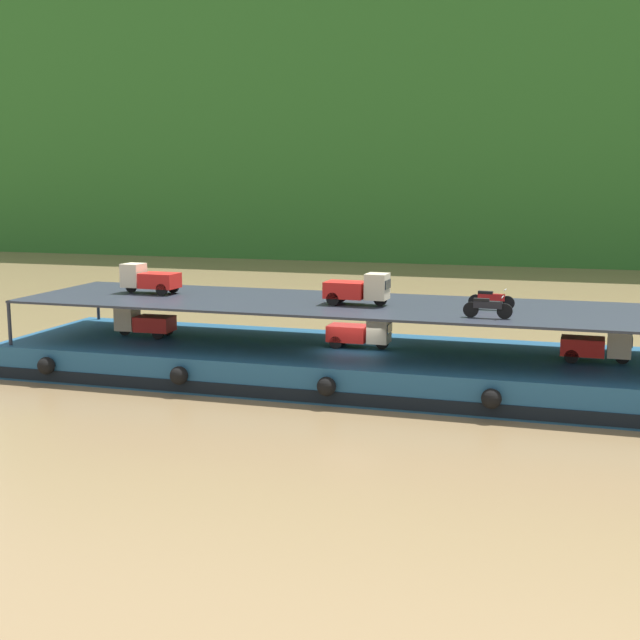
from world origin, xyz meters
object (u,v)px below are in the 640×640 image
cargo_barge (354,366)px  mini_truck_upper_stern (149,279)px  mini_truck_lower_aft (360,332)px  mini_truck_lower_stern (144,322)px  motorcycle_upper_centre (491,299)px  motorcycle_upper_port (487,307)px  mini_truck_upper_mid (358,289)px  mini_truck_lower_mid (597,346)px

cargo_barge → mini_truck_upper_stern: bearing=177.7°
mini_truck_lower_aft → mini_truck_upper_stern: 10.48m
mini_truck_lower_stern → motorcycle_upper_centre: (16.04, 0.03, 1.74)m
cargo_barge → motorcycle_upper_port: 7.02m
mini_truck_lower_stern → mini_truck_upper_stern: mini_truck_upper_stern is taller
mini_truck_upper_stern → motorcycle_upper_centre: 15.90m
mini_truck_lower_aft → mini_truck_upper_mid: bearing=-85.7°
cargo_barge → mini_truck_lower_stern: size_ratio=11.36×
mini_truck_lower_aft → mini_truck_upper_stern: size_ratio=0.99×
mini_truck_upper_mid → motorcycle_upper_port: bearing=-18.5°
cargo_barge → motorcycle_upper_port: size_ratio=16.63×
cargo_barge → mini_truck_upper_mid: bearing=-54.5°
mini_truck_lower_stern → mini_truck_lower_aft: (10.43, 0.33, 0.00)m
motorcycle_upper_port → motorcycle_upper_centre: same height
mini_truck_upper_stern → motorcycle_upper_port: (15.98, -2.61, -0.26)m
mini_truck_upper_stern → motorcycle_upper_port: mini_truck_upper_stern is taller
cargo_barge → motorcycle_upper_port: motorcycle_upper_port is taller
mini_truck_upper_mid → motorcycle_upper_centre: mini_truck_upper_mid is taller
mini_truck_upper_mid → motorcycle_upper_port: 5.96m
mini_truck_lower_stern → mini_truck_upper_stern: 2.05m
cargo_barge → mini_truck_lower_mid: (10.05, 0.25, 1.44)m
motorcycle_upper_centre → mini_truck_lower_aft: bearing=176.9°
mini_truck_lower_aft → motorcycle_upper_port: bearing=-24.0°
mini_truck_lower_aft → mini_truck_lower_mid: 9.87m
mini_truck_lower_mid → motorcycle_upper_port: bearing=-149.7°
mini_truck_upper_stern → mini_truck_upper_mid: bearing=-4.0°
mini_truck_upper_stern → motorcycle_upper_centre: bearing=-1.3°
motorcycle_upper_port → motorcycle_upper_centre: bearing=92.1°
mini_truck_lower_stern → mini_truck_lower_mid: (20.30, 0.24, 0.00)m
motorcycle_upper_port → cargo_barge: bearing=159.5°
mini_truck_lower_stern → mini_truck_lower_mid: same height
mini_truck_lower_mid → mini_truck_lower_stern: bearing=-179.3°
cargo_barge → mini_truck_lower_aft: 1.49m
mini_truck_upper_mid → motorcycle_upper_centre: size_ratio=1.46×
cargo_barge → mini_truck_upper_mid: mini_truck_upper_mid is taller
cargo_barge → mini_truck_lower_mid: mini_truck_lower_mid is taller
mini_truck_upper_stern → mini_truck_lower_mid: bearing=-0.5°
mini_truck_upper_stern → cargo_barge: bearing=-2.3°
cargo_barge → mini_truck_lower_aft: mini_truck_lower_aft is taller
cargo_barge → mini_truck_lower_mid: size_ratio=11.47×
mini_truck_lower_aft → mini_truck_upper_mid: mini_truck_upper_mid is taller
mini_truck_lower_aft → mini_truck_lower_mid: same height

